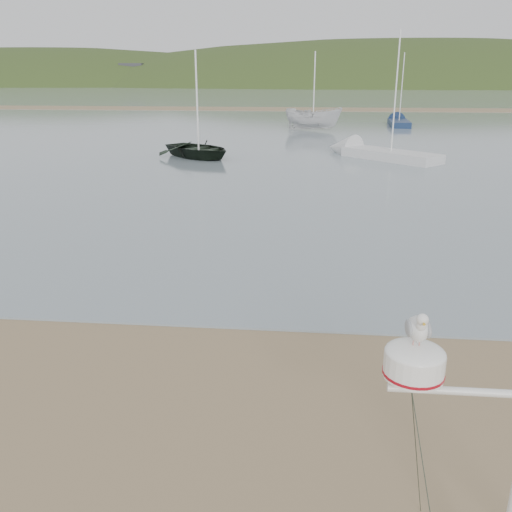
# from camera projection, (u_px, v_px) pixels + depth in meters

# --- Properties ---
(ground) EXTENTS (560.00, 560.00, 0.00)m
(ground) POSITION_uv_depth(u_px,v_px,m) (118.00, 471.00, 6.65)
(ground) COLOR #7C6547
(ground) RESTS_ON ground
(water) EXTENTS (560.00, 256.00, 0.04)m
(water) POSITION_uv_depth(u_px,v_px,m) (302.00, 93.00, 131.09)
(water) COLOR slate
(water) RESTS_ON ground
(sandbar) EXTENTS (560.00, 7.00, 0.07)m
(sandbar) POSITION_uv_depth(u_px,v_px,m) (294.00, 109.00, 72.62)
(sandbar) COLOR #7C6547
(sandbar) RESTS_ON water
(hill_ridge) EXTENTS (620.00, 180.00, 80.00)m
(hill_ridge) POSITION_uv_depth(u_px,v_px,m) (348.00, 133.00, 232.82)
(hill_ridge) COLOR #273917
(hill_ridge) RESTS_ON ground
(far_cottages) EXTENTS (294.40, 6.30, 8.00)m
(far_cottages) POSITION_uv_depth(u_px,v_px,m) (314.00, 75.00, 189.88)
(far_cottages) COLOR silver
(far_cottages) RESTS_ON ground
(mast_rig) EXTENTS (2.07, 2.21, 4.68)m
(mast_rig) POSITION_uv_depth(u_px,v_px,m) (509.00, 508.00, 4.61)
(mast_rig) COLOR white
(mast_rig) RESTS_ON ground
(boat_dark) EXTENTS (2.92, 3.20, 4.71)m
(boat_dark) POSITION_uv_depth(u_px,v_px,m) (198.00, 115.00, 30.26)
(boat_dark) COLOR black
(boat_dark) RESTS_ON water
(boat_white) EXTENTS (2.46, 2.43, 5.03)m
(boat_white) POSITION_uv_depth(u_px,v_px,m) (314.00, 99.00, 45.18)
(boat_white) COLOR silver
(boat_white) RESTS_ON water
(sailboat_blue_far) EXTENTS (2.10, 7.06, 6.93)m
(sailboat_blue_far) POSITION_uv_depth(u_px,v_px,m) (397.00, 121.00, 51.35)
(sailboat_blue_far) COLOR #132545
(sailboat_blue_far) RESTS_ON ground
(sailboat_white_near) EXTENTS (6.63, 6.57, 7.44)m
(sailboat_white_near) POSITION_uv_depth(u_px,v_px,m) (362.00, 151.00, 31.71)
(sailboat_white_near) COLOR silver
(sailboat_white_near) RESTS_ON ground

